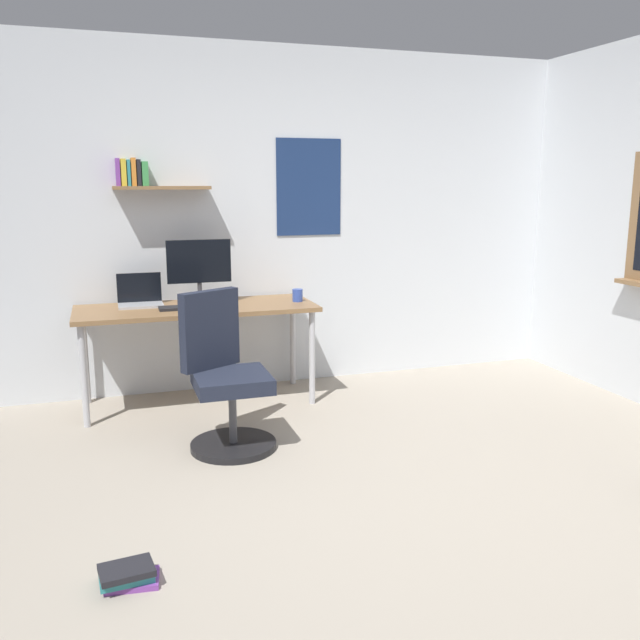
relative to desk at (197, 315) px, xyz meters
The scene contains 10 objects.
ground_plane 2.25m from the desk, 72.20° to the right, with size 5.20×5.20×0.00m, color #9E9384.
wall_back 1.00m from the desk, 31.51° to the left, with size 5.00×0.30×2.60m.
desk is the anchor object (origin of this frame).
office_chair 0.91m from the desk, 87.22° to the right, with size 0.55×0.56×0.95m.
laptop 0.42m from the desk, 158.12° to the left, with size 0.31×0.21×0.23m.
monitor_primary 0.35m from the desk, 67.93° to the left, with size 0.46×0.17×0.46m.
keyboard 0.14m from the desk, 136.34° to the right, with size 0.37×0.13×0.02m, color black.
computer_mouse 0.23m from the desk, 22.27° to the right, with size 0.10×0.06×0.03m, color #262628.
coffee_mug 0.75m from the desk, ahead, with size 0.08×0.08×0.09m, color #334CA5.
book_stack_on_floor 2.36m from the desk, 105.18° to the right, with size 0.25×0.19×0.09m.
Camera 1 is at (-1.27, -2.71, 1.59)m, focal length 37.80 mm.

